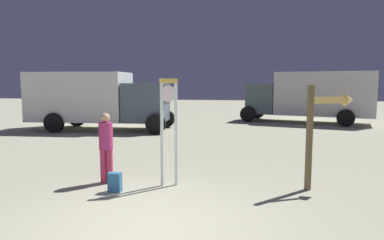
# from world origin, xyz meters

# --- Properties ---
(ground_plane) EXTENTS (80.00, 80.00, 0.00)m
(ground_plane) POSITION_xyz_m (0.00, 0.00, 0.00)
(ground_plane) COLOR #A7A687
(standing_clock) EXTENTS (0.40, 0.21, 2.37)m
(standing_clock) POSITION_xyz_m (-0.19, 2.29, 1.41)
(standing_clock) COLOR white
(standing_clock) RESTS_ON ground_plane
(arrow_sign) EXTENTS (1.09, 0.64, 2.23)m
(arrow_sign) POSITION_xyz_m (3.15, 2.60, 1.50)
(arrow_sign) COLOR brown
(arrow_sign) RESTS_ON ground_plane
(person_near_clock) EXTENTS (0.31, 0.31, 1.60)m
(person_near_clock) POSITION_xyz_m (-1.65, 2.26, 0.90)
(person_near_clock) COLOR #C53659
(person_near_clock) RESTS_ON ground_plane
(backpack) EXTENTS (0.27, 0.21, 0.41)m
(backpack) POSITION_xyz_m (-1.21, 1.66, 0.20)
(backpack) COLOR teal
(backpack) RESTS_ON ground_plane
(box_truck_near) EXTENTS (6.86, 2.85, 2.77)m
(box_truck_near) POSITION_xyz_m (-5.74, 10.66, 1.52)
(box_truck_near) COLOR white
(box_truck_near) RESTS_ON ground_plane
(box_truck_far) EXTENTS (7.46, 4.16, 2.88)m
(box_truck_far) POSITION_xyz_m (5.15, 15.40, 1.58)
(box_truck_far) COLOR beige
(box_truck_far) RESTS_ON ground_plane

